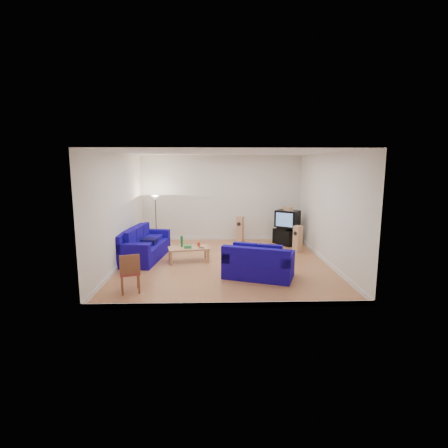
{
  "coord_description": "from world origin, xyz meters",
  "views": [
    {
      "loc": [
        -0.32,
        -9.96,
        2.91
      ],
      "look_at": [
        0.0,
        0.4,
        1.1
      ],
      "focal_mm": 28.0,
      "sensor_mm": 36.0,
      "label": 1
    }
  ],
  "objects_px": {
    "sofa_loveseat": "(258,265)",
    "tv_stand": "(286,237)",
    "television": "(287,219)",
    "sofa_three_seat": "(142,248)",
    "coffee_table": "(189,249)"
  },
  "relations": [
    {
      "from": "tv_stand",
      "to": "sofa_three_seat",
      "type": "bearing_deg",
      "value": -100.11
    },
    {
      "from": "sofa_three_seat",
      "to": "coffee_table",
      "type": "bearing_deg",
      "value": 82.59
    },
    {
      "from": "sofa_loveseat",
      "to": "television",
      "type": "bearing_deg",
      "value": 87.66
    },
    {
      "from": "sofa_three_seat",
      "to": "coffee_table",
      "type": "distance_m",
      "value": 1.5
    },
    {
      "from": "sofa_loveseat",
      "to": "tv_stand",
      "type": "relative_size",
      "value": 2.2
    },
    {
      "from": "sofa_three_seat",
      "to": "tv_stand",
      "type": "relative_size",
      "value": 2.82
    },
    {
      "from": "sofa_loveseat",
      "to": "coffee_table",
      "type": "bearing_deg",
      "value": 160.51
    },
    {
      "from": "sofa_three_seat",
      "to": "television",
      "type": "bearing_deg",
      "value": 117.48
    },
    {
      "from": "sofa_three_seat",
      "to": "sofa_loveseat",
      "type": "distance_m",
      "value": 3.86
    },
    {
      "from": "coffee_table",
      "to": "tv_stand",
      "type": "relative_size",
      "value": 1.45
    },
    {
      "from": "sofa_three_seat",
      "to": "tv_stand",
      "type": "xyz_separation_m",
      "value": [
        4.81,
        1.78,
        -0.07
      ]
    },
    {
      "from": "sofa_three_seat",
      "to": "sofa_loveseat",
      "type": "relative_size",
      "value": 1.28
    },
    {
      "from": "coffee_table",
      "to": "tv_stand",
      "type": "bearing_deg",
      "value": 32.81
    },
    {
      "from": "sofa_loveseat",
      "to": "television",
      "type": "relative_size",
      "value": 2.02
    },
    {
      "from": "sofa_three_seat",
      "to": "sofa_loveseat",
      "type": "xyz_separation_m",
      "value": [
        3.34,
        -1.93,
        -0.02
      ]
    }
  ]
}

